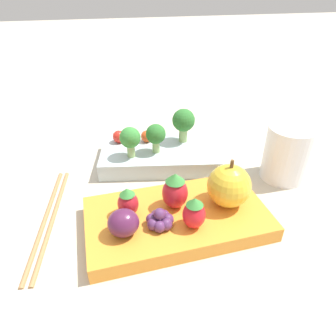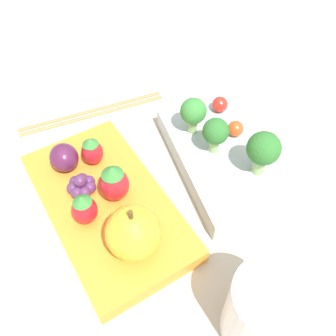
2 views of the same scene
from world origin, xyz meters
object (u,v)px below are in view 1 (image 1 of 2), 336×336
object	(u,v)px
drinking_cup	(287,153)
apple	(229,186)
bento_box_savoury	(159,155)
strawberry_0	(194,213)
broccoli_floret_0	(156,135)
strawberry_1	(175,191)
chopsticks_pair	(49,217)
broccoli_floret_1	(184,121)
broccoli_floret_2	(130,139)
plum	(123,223)
bento_box_fruit	(179,218)
cherry_tomato_1	(147,136)
cherry_tomato_0	(119,137)
strawberry_2	(128,202)
grape_cluster	(160,220)

from	to	relation	value
drinking_cup	apple	bearing A→B (deg)	-151.53
bento_box_savoury	strawberry_0	distance (m)	0.18
broccoli_floret_0	strawberry_1	size ratio (longest dim) A/B	0.96
apple	chopsticks_pair	distance (m)	0.24
broccoli_floret_1	chopsticks_pair	size ratio (longest dim) A/B	0.28
bento_box_savoury	broccoli_floret_0	xyz separation A→B (m)	(-0.01, -0.01, 0.04)
broccoli_floret_1	chopsticks_pair	bearing A→B (deg)	-150.06
broccoli_floret_2	chopsticks_pair	xyz separation A→B (m)	(-0.12, -0.09, -0.06)
bento_box_savoury	broccoli_floret_0	bearing A→B (deg)	-124.23
strawberry_1	drinking_cup	world-z (taller)	drinking_cup
strawberry_0	plum	size ratio (longest dim) A/B	1.15
broccoli_floret_2	chopsticks_pair	bearing A→B (deg)	-143.04
bento_box_fruit	drinking_cup	size ratio (longest dim) A/B	2.72
broccoli_floret_0	drinking_cup	size ratio (longest dim) A/B	0.56
cherry_tomato_1	broccoli_floret_2	bearing A→B (deg)	-125.88
plum	apple	bearing A→B (deg)	10.74
bento_box_savoury	cherry_tomato_1	xyz separation A→B (m)	(-0.02, 0.03, 0.02)
cherry_tomato_0	cherry_tomato_1	xyz separation A→B (m)	(0.05, -0.01, -0.00)
broccoli_floret_2	strawberry_0	world-z (taller)	broccoli_floret_2
bento_box_savoury	strawberry_2	xyz separation A→B (m)	(-0.07, -0.14, 0.03)
strawberry_1	drinking_cup	distance (m)	0.20
broccoli_floret_2	apple	world-z (taller)	apple
cherry_tomato_0	strawberry_0	xyz separation A→B (m)	(0.07, -0.22, 0.00)
chopsticks_pair	cherry_tomato_1	bearing A→B (deg)	41.44
broccoli_floret_0	cherry_tomato_0	distance (m)	0.08
broccoli_floret_2	cherry_tomato_0	bearing A→B (deg)	106.22
bento_box_fruit	broccoli_floret_1	xyz separation A→B (m)	(0.05, 0.17, 0.05)
bento_box_fruit	cherry_tomato_0	world-z (taller)	cherry_tomato_0
chopsticks_pair	apple	bearing A→B (deg)	-10.39
bento_box_savoury	bento_box_fruit	world-z (taller)	bento_box_savoury
bento_box_savoury	chopsticks_pair	distance (m)	0.20
drinking_cup	plum	bearing A→B (deg)	-160.39
bento_box_fruit	cherry_tomato_0	distance (m)	0.20
plum	grape_cluster	bearing A→B (deg)	5.60
drinking_cup	chopsticks_pair	world-z (taller)	drinking_cup
broccoli_floret_1	grape_cluster	world-z (taller)	broccoli_floret_1
cherry_tomato_0	drinking_cup	bearing A→B (deg)	-26.05
broccoli_floret_2	cherry_tomato_0	distance (m)	0.06
apple	drinking_cup	xyz separation A→B (m)	(0.12, 0.07, -0.01)
strawberry_1	drinking_cup	xyz separation A→B (m)	(0.19, 0.06, -0.00)
bento_box_fruit	strawberry_2	distance (m)	0.07
plum	strawberry_1	bearing A→B (deg)	27.15
strawberry_2	plum	xyz separation A→B (m)	(-0.01, -0.03, -0.00)
broccoli_floret_2	cherry_tomato_1	distance (m)	0.06
broccoli_floret_0	bento_box_savoury	bearing A→B (deg)	55.77
strawberry_2	broccoli_floret_0	bearing A→B (deg)	65.94
bento_box_fruit	cherry_tomato_1	xyz separation A→B (m)	(-0.01, 0.18, 0.03)
bento_box_savoury	cherry_tomato_1	world-z (taller)	cherry_tomato_1
grape_cluster	cherry_tomato_0	bearing A→B (deg)	98.40
plum	chopsticks_pair	distance (m)	0.12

